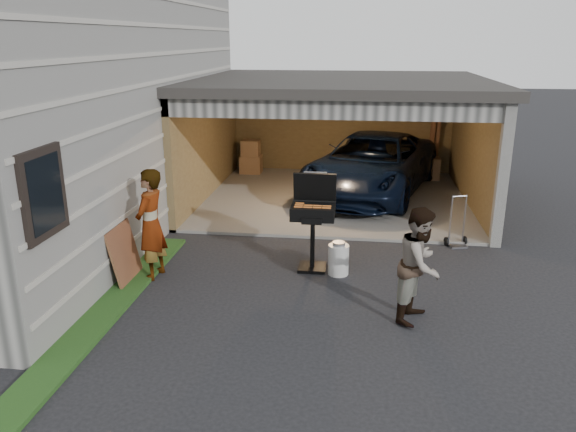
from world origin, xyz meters
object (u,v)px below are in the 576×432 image
propane_tank (338,260)px  man (420,265)px  bbq_grill (313,215)px  plywood_panel (124,254)px  minivan (372,167)px  woman (151,224)px  hand_truck (457,236)px

propane_tank → man: bearing=-50.8°
bbq_grill → plywood_panel: 3.13m
minivan → man: 6.51m
bbq_grill → woman: bearing=-164.9°
bbq_grill → propane_tank: bbq_grill is taller
minivan → hand_truck: (1.58, -3.44, -0.54)m
minivan → hand_truck: size_ratio=5.30×
man → hand_truck: 3.27m
minivan → propane_tank: 5.12m
hand_truck → bbq_grill: bearing=-168.3°
minivan → propane_tank: minivan is taller
minivan → bbq_grill: size_ratio=3.26×
bbq_grill → plywood_panel: (-2.95, -0.93, -0.49)m
woman → bbq_grill: (2.57, 0.69, 0.05)m
plywood_panel → bbq_grill: bearing=17.5°
plywood_panel → propane_tank: bearing=12.2°
propane_tank → plywood_panel: bearing=-167.8°
plywood_panel → hand_truck: size_ratio=0.96×
woman → plywood_panel: bearing=-51.1°
man → hand_truck: size_ratio=1.64×
man → bbq_grill: size_ratio=1.01×
propane_tank → plywood_panel: 3.49m
woman → plywood_panel: (-0.38, -0.24, -0.44)m
minivan → bbq_grill: (-1.05, -4.86, 0.23)m
man → plywood_panel: size_ratio=1.70×
plywood_panel → hand_truck: hand_truck is taller
bbq_grill → plywood_panel: bearing=-162.5°
woman → hand_truck: bearing=119.1°
man → propane_tank: man is taller
man → plywood_panel: man is taller
minivan → man: bearing=-69.0°
minivan → man: man is taller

